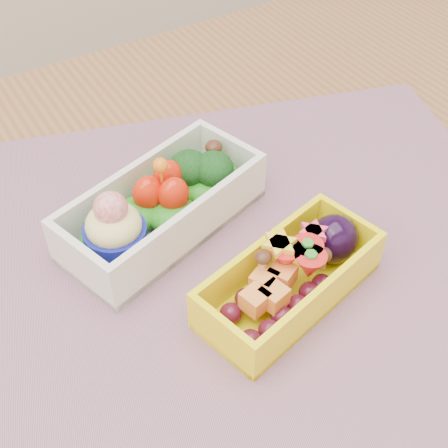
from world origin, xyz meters
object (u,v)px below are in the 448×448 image
placemat (220,261)px  bento_yellow (293,276)px  table (241,318)px  bento_white (161,207)px

placemat → bento_yellow: size_ratio=3.34×
placemat → table: bearing=-1.1°
placemat → bento_white: 0.07m
placemat → bento_yellow: bearing=-63.9°
placemat → bento_yellow: bento_yellow is taller
placemat → bento_yellow: 0.08m
table → bento_yellow: bearing=-83.8°
bento_white → bento_yellow: 0.14m
table → placemat: size_ratio=2.07×
table → placemat: (-0.02, 0.00, 0.10)m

